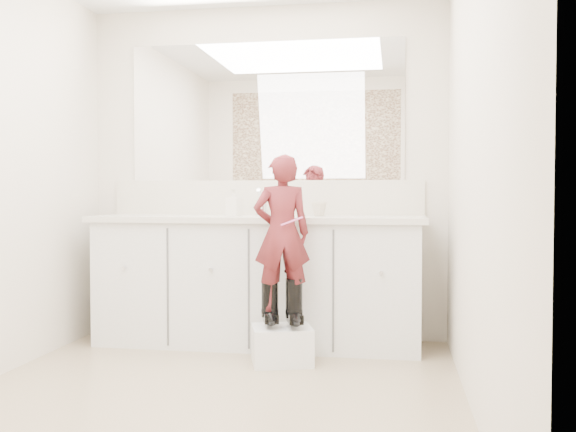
# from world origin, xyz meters

# --- Properties ---
(floor) EXTENTS (3.00, 3.00, 0.00)m
(floor) POSITION_xyz_m (0.00, 0.00, 0.00)
(floor) COLOR #8C785B
(floor) RESTS_ON ground
(wall_back) EXTENTS (2.60, 0.00, 2.60)m
(wall_back) POSITION_xyz_m (0.00, 1.50, 1.20)
(wall_back) COLOR beige
(wall_back) RESTS_ON floor
(wall_front) EXTENTS (2.60, 0.00, 2.60)m
(wall_front) POSITION_xyz_m (0.00, -1.50, 1.20)
(wall_front) COLOR beige
(wall_front) RESTS_ON floor
(wall_right) EXTENTS (0.00, 3.00, 3.00)m
(wall_right) POSITION_xyz_m (1.30, 0.00, 1.20)
(wall_right) COLOR beige
(wall_right) RESTS_ON floor
(vanity_cabinet) EXTENTS (2.20, 0.55, 0.85)m
(vanity_cabinet) POSITION_xyz_m (0.00, 1.23, 0.42)
(vanity_cabinet) COLOR silver
(vanity_cabinet) RESTS_ON floor
(countertop) EXTENTS (2.28, 0.58, 0.04)m
(countertop) POSITION_xyz_m (0.00, 1.21, 0.87)
(countertop) COLOR beige
(countertop) RESTS_ON vanity_cabinet
(backsplash) EXTENTS (2.28, 0.03, 0.25)m
(backsplash) POSITION_xyz_m (0.00, 1.49, 1.02)
(backsplash) COLOR beige
(backsplash) RESTS_ON countertop
(mirror) EXTENTS (2.00, 0.02, 1.00)m
(mirror) POSITION_xyz_m (0.00, 1.49, 1.64)
(mirror) COLOR white
(mirror) RESTS_ON wall_back
(faucet) EXTENTS (0.08, 0.08, 0.10)m
(faucet) POSITION_xyz_m (0.00, 1.38, 0.94)
(faucet) COLOR silver
(faucet) RESTS_ON countertop
(cup) EXTENTS (0.12, 0.12, 0.10)m
(cup) POSITION_xyz_m (0.42, 1.28, 0.94)
(cup) COLOR beige
(cup) RESTS_ON countertop
(soap_bottle) EXTENTS (0.10, 0.11, 0.19)m
(soap_bottle) POSITION_xyz_m (-0.15, 1.16, 0.98)
(soap_bottle) COLOR silver
(soap_bottle) RESTS_ON countertop
(step_stool) EXTENTS (0.43, 0.39, 0.23)m
(step_stool) POSITION_xyz_m (0.25, 0.75, 0.11)
(step_stool) COLOR white
(step_stool) RESTS_ON floor
(boot_left) EXTENTS (0.16, 0.22, 0.30)m
(boot_left) POSITION_xyz_m (0.18, 0.75, 0.38)
(boot_left) COLOR black
(boot_left) RESTS_ON step_stool
(boot_right) EXTENTS (0.16, 0.22, 0.30)m
(boot_right) POSITION_xyz_m (0.33, 0.75, 0.38)
(boot_right) COLOR black
(boot_right) RESTS_ON step_stool
(toddler) EXTENTS (0.40, 0.32, 0.95)m
(toddler) POSITION_xyz_m (0.25, 0.75, 0.80)
(toddler) COLOR #9A2F35
(toddler) RESTS_ON step_stool
(toothbrush) EXTENTS (0.13, 0.05, 0.06)m
(toothbrush) POSITION_xyz_m (0.32, 0.70, 0.88)
(toothbrush) COLOR #EC5BA2
(toothbrush) RESTS_ON toddler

